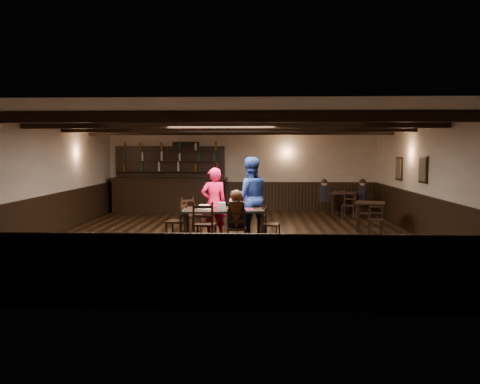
{
  "coord_description": "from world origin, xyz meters",
  "views": [
    {
      "loc": [
        0.53,
        -10.79,
        2.04
      ],
      "look_at": [
        0.11,
        0.2,
        1.07
      ],
      "focal_mm": 35.0,
      "sensor_mm": 36.0,
      "label": 1
    }
  ],
  "objects_px": {
    "bar_counter": "(169,190)",
    "cake": "(204,207)",
    "woman_pink": "(214,203)",
    "chair_near_left": "(204,221)",
    "chair_near_right": "(236,226)",
    "man_blue": "(250,197)",
    "dining_table": "(223,212)"
  },
  "relations": [
    {
      "from": "woman_pink",
      "to": "man_blue",
      "type": "xyz_separation_m",
      "value": [
        0.84,
        0.11,
        0.13
      ]
    },
    {
      "from": "chair_near_left",
      "to": "woman_pink",
      "type": "height_order",
      "value": "woman_pink"
    },
    {
      "from": "man_blue",
      "to": "bar_counter",
      "type": "xyz_separation_m",
      "value": [
        -2.78,
        4.57,
        -0.23
      ]
    },
    {
      "from": "dining_table",
      "to": "woman_pink",
      "type": "distance_m",
      "value": 0.58
    },
    {
      "from": "chair_near_left",
      "to": "bar_counter",
      "type": "relative_size",
      "value": 0.25
    },
    {
      "from": "bar_counter",
      "to": "cake",
      "type": "bearing_deg",
      "value": -71.18
    },
    {
      "from": "woman_pink",
      "to": "bar_counter",
      "type": "bearing_deg",
      "value": -85.88
    },
    {
      "from": "man_blue",
      "to": "cake",
      "type": "relative_size",
      "value": 6.45
    },
    {
      "from": "chair_near_left",
      "to": "chair_near_right",
      "type": "xyz_separation_m",
      "value": [
        0.69,
        -0.12,
        -0.08
      ]
    },
    {
      "from": "dining_table",
      "to": "bar_counter",
      "type": "height_order",
      "value": "bar_counter"
    },
    {
      "from": "dining_table",
      "to": "bar_counter",
      "type": "bearing_deg",
      "value": 112.98
    },
    {
      "from": "dining_table",
      "to": "chair_near_right",
      "type": "height_order",
      "value": "chair_near_right"
    },
    {
      "from": "chair_near_right",
      "to": "woman_pink",
      "type": "relative_size",
      "value": 0.52
    },
    {
      "from": "dining_table",
      "to": "cake",
      "type": "height_order",
      "value": "cake"
    },
    {
      "from": "dining_table",
      "to": "man_blue",
      "type": "relative_size",
      "value": 0.97
    },
    {
      "from": "dining_table",
      "to": "bar_counter",
      "type": "distance_m",
      "value": 5.63
    },
    {
      "from": "chair_near_right",
      "to": "cake",
      "type": "height_order",
      "value": "chair_near_right"
    },
    {
      "from": "woman_pink",
      "to": "chair_near_right",
      "type": "bearing_deg",
      "value": 96.09
    },
    {
      "from": "dining_table",
      "to": "woman_pink",
      "type": "height_order",
      "value": "woman_pink"
    },
    {
      "from": "dining_table",
      "to": "man_blue",
      "type": "xyz_separation_m",
      "value": [
        0.58,
        0.61,
        0.27
      ]
    },
    {
      "from": "chair_near_right",
      "to": "man_blue",
      "type": "height_order",
      "value": "man_blue"
    },
    {
      "from": "dining_table",
      "to": "man_blue",
      "type": "distance_m",
      "value": 0.88
    },
    {
      "from": "woman_pink",
      "to": "cake",
      "type": "relative_size",
      "value": 5.6
    },
    {
      "from": "woman_pink",
      "to": "bar_counter",
      "type": "xyz_separation_m",
      "value": [
        -1.94,
        4.68,
        -0.1
      ]
    },
    {
      "from": "dining_table",
      "to": "bar_counter",
      "type": "relative_size",
      "value": 0.47
    },
    {
      "from": "chair_near_left",
      "to": "man_blue",
      "type": "relative_size",
      "value": 0.52
    },
    {
      "from": "chair_near_left",
      "to": "bar_counter",
      "type": "distance_m",
      "value": 6.13
    },
    {
      "from": "cake",
      "to": "bar_counter",
      "type": "xyz_separation_m",
      "value": [
        -1.77,
        5.19,
        -0.07
      ]
    },
    {
      "from": "cake",
      "to": "chair_near_left",
      "type": "bearing_deg",
      "value": -83.96
    },
    {
      "from": "man_blue",
      "to": "chair_near_right",
      "type": "bearing_deg",
      "value": 68.59
    },
    {
      "from": "chair_near_right",
      "to": "man_blue",
      "type": "distance_m",
      "value": 1.49
    },
    {
      "from": "chair_near_left",
      "to": "cake",
      "type": "distance_m",
      "value": 0.7
    }
  ]
}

